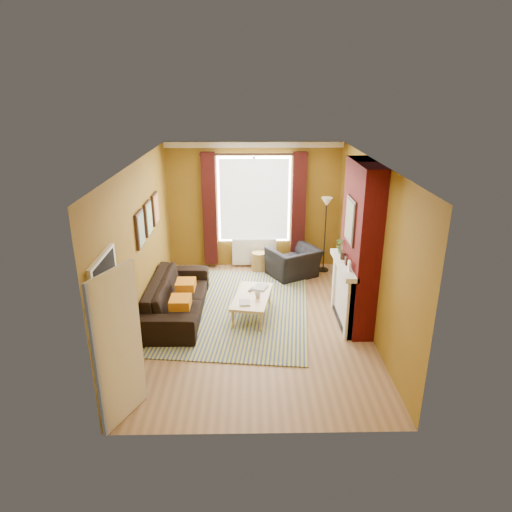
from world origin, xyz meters
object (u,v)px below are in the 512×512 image
Objects in this scene: coffee_table at (252,298)px; wicker_stool at (259,261)px; armchair at (293,262)px; floor_lamp at (326,214)px; sofa at (177,297)px.

wicker_stool is (0.18, 2.15, -0.14)m from coffee_table.
wicker_stool reaches higher than coffee_table.
floor_lamp is (0.71, 0.32, 1.00)m from armchair.
sofa is 2.57m from wicker_stool.
sofa is at bearing 8.27° from armchair.
sofa reaches higher than wicker_stool.
coffee_table is (1.35, -0.09, 0.01)m from sofa.
armchair is at bearing -155.34° from floor_lamp.
armchair is at bearing 73.38° from coffee_table.
armchair is 1.27m from floor_lamp.
sofa reaches higher than armchair.
sofa is 2.84m from armchair.
armchair is at bearing -52.13° from sofa.
sofa is at bearing -173.34° from coffee_table.
wicker_stool is 1.82m from floor_lamp.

